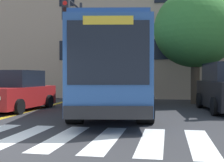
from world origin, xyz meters
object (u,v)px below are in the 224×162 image
object	(u,v)px
traffic_light_overhead	(75,34)
city_bus	(112,69)
street_tree_curbside_large	(195,29)
car_red_near_lane	(18,92)

from	to	relation	value
traffic_light_overhead	city_bus	bearing A→B (deg)	-49.25
city_bus	traffic_light_overhead	world-z (taller)	traffic_light_overhead
traffic_light_overhead	street_tree_curbside_large	size ratio (longest dim) A/B	0.89
car_red_near_lane	street_tree_curbside_large	size ratio (longest dim) A/B	0.72
city_bus	car_red_near_lane	xyz separation A→B (m)	(-4.53, 0.13, -1.09)
traffic_light_overhead	car_red_near_lane	bearing A→B (deg)	-126.63
street_tree_curbside_large	traffic_light_overhead	bearing A→B (deg)	-162.35
city_bus	traffic_light_overhead	bearing A→B (deg)	130.75
city_bus	traffic_light_overhead	size ratio (longest dim) A/B	1.90
car_red_near_lane	street_tree_curbside_large	xyz separation A→B (m)	(8.67, 4.86, 3.51)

